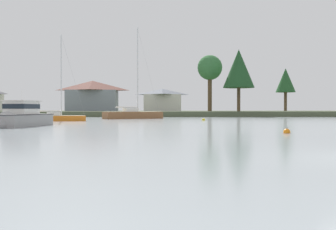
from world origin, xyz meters
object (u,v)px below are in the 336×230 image
sailboat_orange (57,119)px  mooring_buoy_orange (287,132)px  sailboat_wood (133,117)px  cruiser_grey (18,121)px  mooring_buoy_yellow (204,120)px

sailboat_orange → mooring_buoy_orange: sailboat_orange is taller
sailboat_wood → mooring_buoy_orange: sailboat_wood is taller
sailboat_orange → cruiser_grey: sailboat_orange is taller
sailboat_orange → sailboat_wood: size_ratio=0.75×
mooring_buoy_orange → sailboat_wood: bearing=106.7°
mooring_buoy_orange → cruiser_grey: bearing=153.8°
cruiser_grey → mooring_buoy_yellow: bearing=45.9°
sailboat_orange → mooring_buoy_orange: (20.04, -25.42, -0.16)m
cruiser_grey → mooring_buoy_yellow: (17.67, 18.26, -0.44)m
cruiser_grey → mooring_buoy_orange: bearing=-26.2°
sailboat_wood → mooring_buoy_yellow: bearing=-45.9°
sailboat_orange → mooring_buoy_yellow: sailboat_orange is taller
cruiser_grey → sailboat_orange: bearing=92.6°
mooring_buoy_yellow → sailboat_wood: bearing=134.1°
sailboat_orange → sailboat_wood: (8.75, 12.30, 0.08)m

